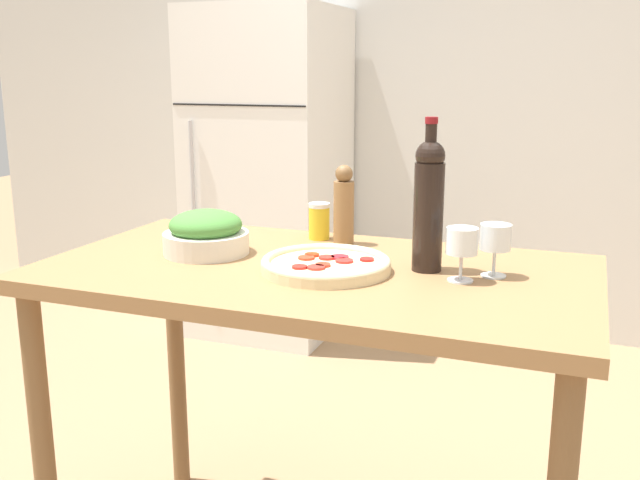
% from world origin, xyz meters
% --- Properties ---
extents(wall_back, '(6.40, 0.06, 2.60)m').
position_xyz_m(wall_back, '(0.00, 2.30, 1.30)').
color(wall_back, silver).
rests_on(wall_back, ground_plane).
extents(refrigerator, '(0.74, 0.74, 1.75)m').
position_xyz_m(refrigerator, '(-1.01, 1.90, 0.87)').
color(refrigerator, white).
rests_on(refrigerator, ground_plane).
extents(prep_counter, '(1.38, 0.76, 0.94)m').
position_xyz_m(prep_counter, '(0.00, 0.00, 0.82)').
color(prep_counter, olive).
rests_on(prep_counter, ground_plane).
extents(wine_bottle, '(0.07, 0.07, 0.38)m').
position_xyz_m(wine_bottle, '(0.27, 0.07, 1.11)').
color(wine_bottle, black).
rests_on(wine_bottle, prep_counter).
extents(wine_glass_near, '(0.07, 0.07, 0.13)m').
position_xyz_m(wine_glass_near, '(0.37, -0.00, 1.03)').
color(wine_glass_near, silver).
rests_on(wine_glass_near, prep_counter).
extents(wine_glass_far, '(0.07, 0.07, 0.13)m').
position_xyz_m(wine_glass_far, '(0.43, 0.07, 1.03)').
color(wine_glass_far, silver).
rests_on(wine_glass_far, prep_counter).
extents(pepper_mill, '(0.06, 0.06, 0.23)m').
position_xyz_m(pepper_mill, '(-0.01, 0.25, 1.05)').
color(pepper_mill, olive).
rests_on(pepper_mill, prep_counter).
extents(salad_bowl, '(0.23, 0.23, 0.12)m').
position_xyz_m(salad_bowl, '(-0.32, 0.02, 0.99)').
color(salad_bowl, silver).
rests_on(salad_bowl, prep_counter).
extents(homemade_pizza, '(0.32, 0.32, 0.03)m').
position_xyz_m(homemade_pizza, '(0.04, -0.03, 0.95)').
color(homemade_pizza, beige).
rests_on(homemade_pizza, prep_counter).
extents(salt_canister, '(0.06, 0.06, 0.11)m').
position_xyz_m(salt_canister, '(-0.10, 0.29, 0.99)').
color(salt_canister, yellow).
rests_on(salt_canister, prep_counter).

